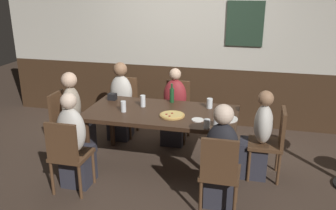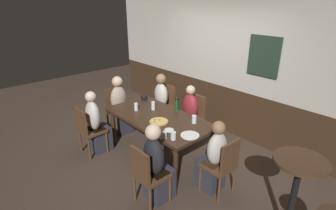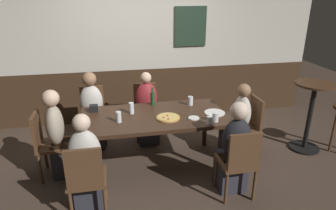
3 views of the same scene
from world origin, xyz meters
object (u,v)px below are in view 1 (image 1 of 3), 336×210
Objects in this scene: person_head_east at (258,141)px; beer_glass_half at (143,102)px; beer_glass_tall at (123,107)px; plate_white_small at (198,120)px; chair_left_near at (68,153)px; beer_bottle_green at (172,95)px; person_head_west at (76,121)px; plate_white_large at (226,119)px; dining_table at (161,117)px; pint_glass_pale at (207,124)px; chair_left_far at (124,103)px; person_mid_far at (174,112)px; pint_glass_amber at (210,104)px; chair_right_near at (220,171)px; person_left_near at (75,148)px; person_left_far at (121,106)px; chair_head_east at (272,140)px; pizza at (172,115)px; person_right_near at (221,164)px; chair_mid_far at (177,107)px; condiment_caddy at (112,97)px; pint_glass_stout at (217,122)px; chair_head_west at (65,120)px.

beer_glass_half is (-1.48, 0.12, 0.35)m from person_head_east.
beer_glass_tall is 0.95m from plate_white_small.
chair_left_near is 1.59m from beer_bottle_green.
person_head_west is 4.27× the size of plate_white_large.
pint_glass_pale is (0.63, -0.41, 0.12)m from dining_table.
person_mid_far is (0.84, -0.16, -0.03)m from chair_left_far.
pint_glass_amber is (1.41, 1.16, 0.30)m from chair_left_near.
chair_right_near is at bearing -42.18° from beer_glass_half.
person_head_west is at bearing 180.00° from dining_table.
person_head_west reaches higher than chair_left_near.
person_head_east is (0.37, 0.89, -0.04)m from chair_right_near.
dining_table is at bearing 0.00° from person_head_west.
person_left_near is at bearing 90.00° from chair_left_near.
plate_white_small is at bearing -34.96° from person_left_far.
chair_head_east is 0.89m from pint_glass_amber.
chair_head_east is 6.80× the size of pint_glass_amber.
chair_right_near is 2.87× the size of pizza.
chair_left_near is 0.96m from person_head_west.
person_right_near is at bearing -19.68° from person_head_west.
chair_head_east reaches higher than beer_glass_tall.
person_head_east reaches higher than chair_mid_far.
pint_glass_pale is 0.99m from beer_bottle_green.
chair_left_near is 6.80× the size of pint_glass_amber.
chair_mid_far is 1.50m from person_head_east.
beer_glass_half reaches higher than pint_glass_amber.
person_head_east reaches higher than beer_glass_half.
pint_glass_amber is 1.35m from condiment_caddy.
beer_glass_tall is (0.75, -0.13, 0.30)m from person_head_west.
person_left_far is (-0.00, 1.62, -0.00)m from chair_left_near.
person_head_east is 1.40m from person_mid_far.
pizza is (-1.20, -0.13, 0.26)m from chair_head_east.
person_head_east is at bearing 12.15° from plate_white_large.
person_head_west is at bearing 173.32° from plate_white_small.
beer_glass_half reaches higher than pint_glass_stout.
chair_head_east is at bearing 54.01° from person_right_near.
chair_left_near is 1.85m from plate_white_large.
pint_glass_amber is at bearing 7.88° from chair_head_west.
dining_table is at bearing 0.00° from chair_head_west.
dining_table is at bearing 174.20° from plate_white_large.
person_head_west is at bearing 170.12° from pint_glass_stout.
pint_glass_stout reaches higher than dining_table.
beer_glass_half reaches higher than chair_head_east.
plate_white_small is (-0.24, 0.14, -0.04)m from pint_glass_stout.
condiment_caddy is at bearing -84.42° from chair_left_far.
condiment_caddy is (0.43, 0.29, 0.29)m from person_head_west.
person_left_far is (-2.20, 0.73, -0.00)m from chair_head_east.
beer_glass_half is (0.55, 0.85, 0.32)m from person_left_near.
pizza is (0.17, -0.86, 0.29)m from person_mid_far.
chair_left_far reaches higher than pint_glass_stout.
dining_table is 2.16× the size of chair_head_east.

